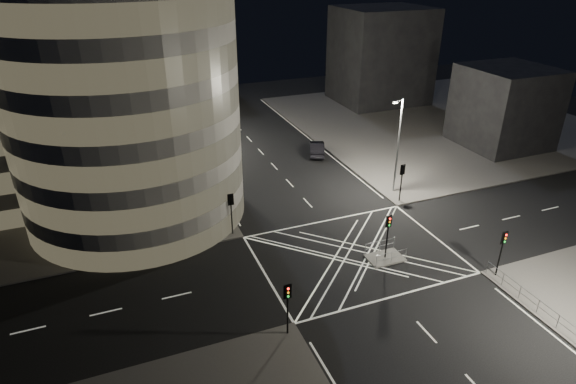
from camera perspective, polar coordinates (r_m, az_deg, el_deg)
name	(u,v)px	position (r m, az deg, el deg)	size (l,w,h in m)	color
ground	(355,254)	(41.41, 7.94, -7.31)	(120.00, 120.00, 0.00)	black
sidewalk_far_left	(9,180)	(62.05, -30.19, 1.20)	(42.00, 42.00, 0.15)	#54514F
sidewalk_far_right	(439,121)	(76.85, 17.42, 8.08)	(42.00, 42.00, 0.15)	#54514F
central_island	(385,258)	(41.23, 11.41, -7.67)	(3.00, 2.00, 0.15)	slate
office_tower_curved	(64,77)	(49.49, -25.05, 12.20)	(30.00, 29.00, 27.20)	gray
office_block_rear	(60,51)	(72.67, -25.43, 14.83)	(24.00, 16.00, 22.00)	gray
building_right_far	(381,55)	(83.58, 10.91, 15.62)	(14.00, 12.00, 15.00)	black
building_right_near	(505,107)	(68.34, 24.28, 9.19)	(10.00, 10.00, 10.00)	black
building_far_end	(177,41)	(89.73, -12.98, 17.04)	(18.00, 8.00, 18.00)	black
tree_a	(205,185)	(43.44, -9.80, 0.82)	(3.77, 3.77, 6.35)	black
tree_b	(191,150)	(48.42, -11.46, 4.90)	(5.03, 5.03, 8.20)	black
tree_c	(181,140)	(54.35, -12.59, 6.02)	(3.62, 3.62, 6.35)	black
tree_d	(171,113)	(59.56, -13.75, 9.10)	(5.68, 5.68, 8.89)	black
tree_e	(164,110)	(65.66, -14.46, 9.40)	(3.44, 3.44, 6.27)	black
traffic_signal_fl	(231,206)	(42.47, -6.77, -1.71)	(0.55, 0.22, 4.00)	black
traffic_signal_nl	(288,300)	(31.61, -0.05, -12.68)	(0.55, 0.22, 4.00)	black
traffic_signal_fr	(402,176)	(49.27, 13.36, 1.88)	(0.55, 0.22, 4.00)	black
traffic_signal_nr	(502,245)	(40.28, 24.08, -5.78)	(0.55, 0.22, 4.00)	black
traffic_signal_island	(388,229)	(39.72, 11.77, -4.27)	(0.55, 0.22, 4.00)	black
street_lamp_left_near	(208,159)	(45.82, -9.44, 3.93)	(1.25, 0.25, 10.00)	slate
street_lamp_left_far	(175,107)	(62.61, -13.19, 9.79)	(1.25, 0.25, 10.00)	slate
street_lamp_right_far	(398,143)	(50.28, 12.89, 5.69)	(1.25, 0.25, 10.00)	slate
railing_near_right	(548,314)	(38.40, 28.42, -12.55)	(0.06, 11.70, 1.10)	slate
railing_island_south	(391,257)	(40.27, 12.17, -7.58)	(2.80, 0.06, 1.10)	slate
railing_island_north	(380,246)	(41.51, 10.83, -6.31)	(2.80, 0.06, 1.10)	slate
sedan	(317,148)	(60.66, 3.45, 5.19)	(1.75, 5.02, 1.65)	black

